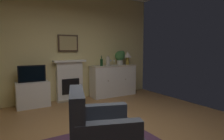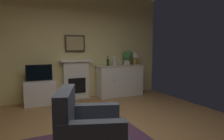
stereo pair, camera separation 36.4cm
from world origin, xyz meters
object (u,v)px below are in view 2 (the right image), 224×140
Objects in this scene: fireplace_unit at (76,80)px; wine_glass_left at (118,61)px; framed_picture at (75,43)px; potted_plant_small at (128,56)px; sideboard_cabinet at (120,80)px; armchair at (88,132)px; tv_cabinet at (40,93)px; table_lamp at (135,56)px; tv_set at (39,73)px; vase_decorative at (114,61)px; wine_glass_center at (121,61)px; wine_bottle at (108,62)px.

fireplace_unit reaches higher than wine_glass_left.
potted_plant_small is (1.56, -0.18, -0.38)m from framed_picture.
framed_picture is 1.70m from sideboard_cabinet.
potted_plant_small is 3.72m from armchair.
framed_picture is 0.73× the size of tv_cabinet.
sideboard_cabinet is at bearing -180.00° from table_lamp.
tv_set is 2.91m from armchair.
vase_decorative is (1.08, -0.27, -0.50)m from framed_picture.
wine_bottle is at bearing -173.39° from wine_glass_center.
potted_plant_small reaches higher than armchair.
tv_set is (-2.30, -0.02, -0.22)m from wine_glass_center.
wine_bottle is 0.35m from wine_glass_left.
wine_glass_center is at bearing -172.02° from potted_plant_small.
sideboard_cabinet is at bearing 5.66° from wine_bottle.
fireplace_unit is at bearing 172.87° from wine_glass_center.
wine_bottle is at bearing -1.72° from tv_cabinet.
wine_bottle is 1.76× the size of wine_glass_left.
sideboard_cabinet is 8.43× the size of wine_glass_left.
potted_plant_small is at bearing -6.47° from framed_picture.
wine_glass_center is 0.22× the size of tv_cabinet.
wine_glass_center is 0.16× the size of armchair.
table_lamp reaches higher than armchair.
tv_set is at bearing -169.23° from fireplace_unit.
wine_bottle reaches higher than tv_set.
fireplace_unit is 1.30m from sideboard_cabinet.
fireplace_unit is at bearing 10.77° from tv_set.
potted_plant_small is (0.35, 0.03, 0.13)m from wine_glass_left.
sideboard_cabinet is at bearing 56.32° from armchair.
framed_picture is at bearing 172.95° from table_lamp.
framed_picture is at bearing 163.23° from wine_bottle.
wine_glass_center is 0.38× the size of potted_plant_small.
framed_picture is (0.00, 0.05, 1.00)m from fireplace_unit.
sideboard_cabinet is 3.44m from armchair.
table_lamp is 0.93× the size of potted_plant_small.
fireplace_unit is 2.75× the size of table_lamp.
tv_set is at bearing -166.69° from framed_picture.
potted_plant_small is 0.42× the size of armchair.
tv_set is 0.61× the size of armchair.
wine_glass_center is 2.31m from tv_set.
vase_decorative is (0.20, -0.01, 0.03)m from wine_bottle.
wine_bottle is 0.67× the size of potted_plant_small.
wine_bottle is 1.03× the size of vase_decorative.
vase_decorative is 0.51m from potted_plant_small.
sideboard_cabinet is 0.70m from wine_bottle.
table_lamp is at bearing -0.31° from tv_cabinet.
tv_set is at bearing 96.98° from armchair.
potted_plant_small is (0.69, 0.09, 0.15)m from wine_bottle.
sideboard_cabinet is 0.90m from table_lamp.
wine_glass_center is (-0.48, 0.01, -0.16)m from table_lamp.
potted_plant_small is (0.49, 0.10, 0.12)m from vase_decorative.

